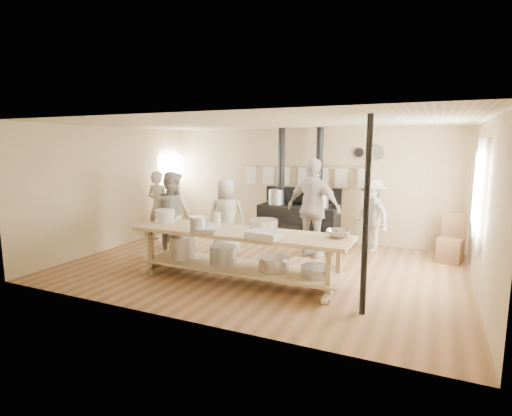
{
  "coord_description": "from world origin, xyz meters",
  "views": [
    {
      "loc": [
        2.85,
        -6.49,
        2.22
      ],
      "look_at": [
        -0.21,
        0.2,
        1.05
      ],
      "focal_mm": 28.0,
      "sensor_mm": 36.0,
      "label": 1
    }
  ],
  "objects_px": {
    "cook_right": "(314,208)",
    "roasting_pan": "(264,235)",
    "stove": "(298,219)",
    "cook_far_left": "(159,206)",
    "cook_by_window": "(371,215)",
    "cook_center": "(227,217)",
    "chair": "(450,248)",
    "prep_table": "(239,251)",
    "cook_left": "(173,215)"
  },
  "relations": [
    {
      "from": "stove",
      "to": "cook_far_left",
      "type": "relative_size",
      "value": 1.6
    },
    {
      "from": "stove",
      "to": "prep_table",
      "type": "height_order",
      "value": "stove"
    },
    {
      "from": "stove",
      "to": "cook_by_window",
      "type": "bearing_deg",
      "value": -5.84
    },
    {
      "from": "cook_right",
      "to": "chair",
      "type": "bearing_deg",
      "value": -150.94
    },
    {
      "from": "stove",
      "to": "cook_far_left",
      "type": "xyz_separation_m",
      "value": [
        -3.02,
        -1.2,
        0.29
      ]
    },
    {
      "from": "cook_far_left",
      "to": "cook_left",
      "type": "distance_m",
      "value": 1.66
    },
    {
      "from": "cook_center",
      "to": "chair",
      "type": "bearing_deg",
      "value": 175.3
    },
    {
      "from": "cook_by_window",
      "to": "chair",
      "type": "distance_m",
      "value": 1.61
    },
    {
      "from": "roasting_pan",
      "to": "cook_left",
      "type": "bearing_deg",
      "value": 156.67
    },
    {
      "from": "cook_far_left",
      "to": "chair",
      "type": "relative_size",
      "value": 1.77
    },
    {
      "from": "cook_right",
      "to": "chair",
      "type": "relative_size",
      "value": 2.13
    },
    {
      "from": "prep_table",
      "to": "chair",
      "type": "relative_size",
      "value": 3.91
    },
    {
      "from": "cook_center",
      "to": "cook_by_window",
      "type": "xyz_separation_m",
      "value": [
        2.63,
        1.45,
        0.0
      ]
    },
    {
      "from": "cook_center",
      "to": "chair",
      "type": "xyz_separation_m",
      "value": [
        4.15,
        1.28,
        -0.51
      ]
    },
    {
      "from": "stove",
      "to": "cook_right",
      "type": "height_order",
      "value": "stove"
    },
    {
      "from": "stove",
      "to": "cook_far_left",
      "type": "height_order",
      "value": "stove"
    },
    {
      "from": "stove",
      "to": "cook_left",
      "type": "relative_size",
      "value": 1.51
    },
    {
      "from": "cook_left",
      "to": "roasting_pan",
      "type": "relative_size",
      "value": 3.46
    },
    {
      "from": "cook_left",
      "to": "roasting_pan",
      "type": "xyz_separation_m",
      "value": [
        2.38,
        -1.03,
        0.05
      ]
    },
    {
      "from": "stove",
      "to": "prep_table",
      "type": "relative_size",
      "value": 0.72
    },
    {
      "from": "prep_table",
      "to": "cook_far_left",
      "type": "distance_m",
      "value": 3.54
    },
    {
      "from": "prep_table",
      "to": "chair",
      "type": "xyz_separation_m",
      "value": [
        3.16,
        2.67,
        -0.25
      ]
    },
    {
      "from": "prep_table",
      "to": "cook_left",
      "type": "distance_m",
      "value": 1.96
    },
    {
      "from": "cook_left",
      "to": "roasting_pan",
      "type": "distance_m",
      "value": 2.59
    },
    {
      "from": "cook_left",
      "to": "cook_center",
      "type": "xyz_separation_m",
      "value": [
        0.81,
        0.7,
        -0.08
      ]
    },
    {
      "from": "cook_far_left",
      "to": "cook_by_window",
      "type": "relative_size",
      "value": 1.04
    },
    {
      "from": "cook_by_window",
      "to": "roasting_pan",
      "type": "height_order",
      "value": "cook_by_window"
    },
    {
      "from": "prep_table",
      "to": "cook_left",
      "type": "bearing_deg",
      "value": 158.81
    },
    {
      "from": "cook_center",
      "to": "cook_right",
      "type": "distance_m",
      "value": 1.75
    },
    {
      "from": "cook_far_left",
      "to": "roasting_pan",
      "type": "height_order",
      "value": "cook_far_left"
    },
    {
      "from": "prep_table",
      "to": "cook_by_window",
      "type": "bearing_deg",
      "value": 60.07
    },
    {
      "from": "cook_left",
      "to": "cook_right",
      "type": "bearing_deg",
      "value": -144.3
    },
    {
      "from": "cook_left",
      "to": "roasting_pan",
      "type": "height_order",
      "value": "cook_left"
    },
    {
      "from": "cook_right",
      "to": "chair",
      "type": "distance_m",
      "value": 2.69
    },
    {
      "from": "cook_left",
      "to": "cook_right",
      "type": "relative_size",
      "value": 0.88
    },
    {
      "from": "cook_center",
      "to": "cook_right",
      "type": "bearing_deg",
      "value": 176.05
    },
    {
      "from": "cook_right",
      "to": "cook_by_window",
      "type": "xyz_separation_m",
      "value": [
        0.97,
        0.92,
        -0.2
      ]
    },
    {
      "from": "cook_far_left",
      "to": "cook_right",
      "type": "height_order",
      "value": "cook_right"
    },
    {
      "from": "stove",
      "to": "cook_far_left",
      "type": "bearing_deg",
      "value": -158.34
    },
    {
      "from": "chair",
      "to": "cook_far_left",
      "type": "bearing_deg",
      "value": -158.99
    },
    {
      "from": "cook_left",
      "to": "cook_center",
      "type": "distance_m",
      "value": 1.08
    },
    {
      "from": "chair",
      "to": "prep_table",
      "type": "bearing_deg",
      "value": -126.67
    },
    {
      "from": "roasting_pan",
      "to": "prep_table",
      "type": "bearing_deg",
      "value": 150.47
    },
    {
      "from": "cook_left",
      "to": "chair",
      "type": "xyz_separation_m",
      "value": [
        4.96,
        1.97,
        -0.59
      ]
    },
    {
      "from": "cook_center",
      "to": "cook_by_window",
      "type": "bearing_deg",
      "value": -172.81
    },
    {
      "from": "cook_far_left",
      "to": "stove",
      "type": "bearing_deg",
      "value": -156.72
    },
    {
      "from": "cook_right",
      "to": "cook_by_window",
      "type": "height_order",
      "value": "cook_right"
    },
    {
      "from": "cook_right",
      "to": "roasting_pan",
      "type": "relative_size",
      "value": 3.95
    },
    {
      "from": "prep_table",
      "to": "cook_center",
      "type": "xyz_separation_m",
      "value": [
        -0.99,
        1.4,
        0.26
      ]
    },
    {
      "from": "cook_far_left",
      "to": "roasting_pan",
      "type": "relative_size",
      "value": 3.27
    }
  ]
}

